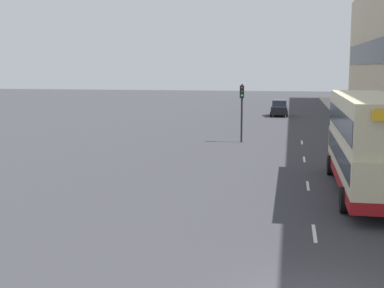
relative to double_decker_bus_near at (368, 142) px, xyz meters
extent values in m
cube|color=#A39E93|center=(4.03, 26.51, -2.22)|extent=(5.00, 93.00, 0.14)
cube|color=silver|center=(-2.47, -6.37, -2.28)|extent=(0.12, 2.00, 0.01)
cube|color=silver|center=(-2.47, 0.94, -2.28)|extent=(0.12, 2.00, 0.01)
cube|color=silver|center=(-2.47, 8.25, -2.28)|extent=(0.12, 2.00, 0.01)
cube|color=silver|center=(-2.47, 15.56, -2.28)|extent=(0.12, 2.00, 0.01)
cube|color=beige|center=(0.00, 0.00, -0.86)|extent=(2.55, 11.37, 1.85)
cube|color=beige|center=(0.00, 0.00, 1.04)|extent=(2.50, 11.03, 1.95)
cube|color=maroon|center=(0.00, 0.00, -1.56)|extent=(2.58, 11.43, 0.45)
cube|color=#2D3847|center=(0.00, 0.00, -0.49)|extent=(2.58, 10.69, 0.81)
cube|color=#2D3847|center=(0.00, 0.00, 0.94)|extent=(2.55, 10.69, 0.94)
cylinder|color=black|center=(-1.27, 3.87, -1.79)|extent=(0.30, 1.00, 1.00)
cylinder|color=black|center=(1.28, 3.87, -1.79)|extent=(0.30, 1.00, 1.00)
cylinder|color=black|center=(-1.27, -3.53, -1.79)|extent=(0.30, 1.00, 1.00)
cube|color=black|center=(-4.59, 36.50, -1.57)|extent=(1.75, 3.97, 0.82)
cube|color=#2D3847|center=(-4.59, 36.69, -0.82)|extent=(1.54, 1.90, 0.67)
cylinder|color=black|center=(-3.72, 35.27, -1.99)|extent=(0.20, 0.60, 0.60)
cylinder|color=black|center=(-5.46, 35.27, -1.99)|extent=(0.20, 0.60, 0.60)
cylinder|color=black|center=(-3.72, 37.73, -1.99)|extent=(0.20, 0.60, 0.60)
cylinder|color=black|center=(-5.46, 37.73, -1.99)|extent=(0.20, 0.60, 0.60)
cylinder|color=black|center=(-6.88, 14.93, -0.15)|extent=(0.14, 0.14, 4.27)
cube|color=black|center=(-6.88, 14.88, 1.43)|extent=(0.30, 0.24, 0.90)
sphere|color=#2D2D2D|center=(-6.88, 14.76, 1.70)|extent=(0.16, 0.16, 0.16)
sphere|color=#2D2D2D|center=(-6.88, 14.76, 1.43)|extent=(0.16, 0.16, 0.16)
sphere|color=#19D84C|center=(-6.88, 14.76, 1.16)|extent=(0.16, 0.16, 0.16)
camera|label=1|loc=(-3.39, -24.14, 3.28)|focal=50.00mm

